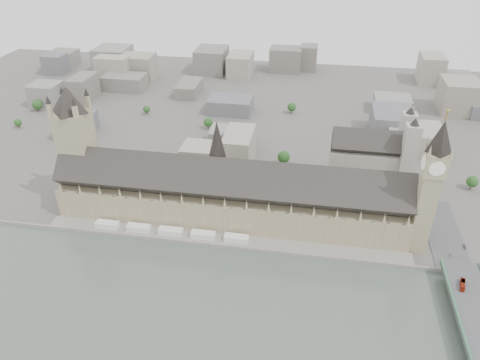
% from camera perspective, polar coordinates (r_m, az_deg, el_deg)
% --- Properties ---
extents(ground, '(900.00, 900.00, 0.00)m').
position_cam_1_polar(ground, '(353.38, -1.84, -6.76)').
color(ground, '#595651').
rests_on(ground, ground).
extents(embankment_wall, '(600.00, 1.50, 3.00)m').
position_cam_1_polar(embankment_wall, '(340.93, -2.35, -8.07)').
color(embankment_wall, gray).
rests_on(embankment_wall, ground).
extents(river_terrace, '(270.00, 15.00, 2.00)m').
position_cam_1_polar(river_terrace, '(346.98, -2.09, -7.37)').
color(river_terrace, gray).
rests_on(river_terrace, ground).
extents(terrace_tents, '(118.00, 7.00, 4.00)m').
position_cam_1_polar(terrace_tents, '(354.53, -8.47, -6.18)').
color(terrace_tents, white).
rests_on(terrace_tents, river_terrace).
extents(palace_of_westminster, '(265.00, 40.73, 55.44)m').
position_cam_1_polar(palace_of_westminster, '(356.11, -1.28, -1.95)').
color(palace_of_westminster, '#958B65').
rests_on(palace_of_westminster, ground).
extents(elizabeth_tower, '(17.00, 17.00, 107.50)m').
position_cam_1_polar(elizabeth_tower, '(332.45, 22.28, 0.06)').
color(elizabeth_tower, '#958B65').
rests_on(elizabeth_tower, ground).
extents(victoria_tower, '(30.00, 30.00, 100.00)m').
position_cam_1_polar(victoria_tower, '(385.15, -19.32, 4.41)').
color(victoria_tower, '#958B65').
rests_on(victoria_tower, ground).
extents(central_tower, '(13.00, 13.00, 48.00)m').
position_cam_1_polar(central_tower, '(345.72, -2.78, 3.68)').
color(central_tower, tan).
rests_on(central_tower, ground).
extents(westminster_abbey, '(68.00, 36.00, 64.00)m').
position_cam_1_polar(westminster_abbey, '(418.43, 15.85, 2.49)').
color(westminster_abbey, '#A7A196').
rests_on(westminster_abbey, ground).
extents(city_skyline_inland, '(720.00, 360.00, 38.00)m').
position_cam_1_polar(city_skyline_inland, '(558.05, 3.18, 10.14)').
color(city_skyline_inland, gray).
rests_on(city_skyline_inland, ground).
extents(park_trees, '(110.00, 30.00, 15.00)m').
position_cam_1_polar(park_trees, '(399.35, -1.57, -0.58)').
color(park_trees, '#1F4A1A').
rests_on(park_trees, ground).
extents(red_bus_north, '(5.16, 11.43, 3.10)m').
position_cam_1_polar(red_bus_north, '(326.46, 25.50, -11.43)').
color(red_bus_north, '#AD2A13').
rests_on(red_bus_north, westminster_bridge).
extents(car_approach, '(2.37, 4.90, 1.38)m').
position_cam_1_polar(car_approach, '(359.73, 25.68, -7.38)').
color(car_approach, gray).
rests_on(car_approach, westminster_bridge).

